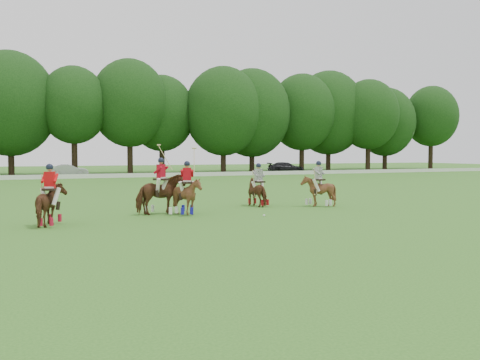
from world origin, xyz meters
name	(u,v)px	position (x,y,z in m)	size (l,w,h in m)	color
ground	(219,225)	(0.00, 0.00, 0.00)	(180.00, 180.00, 0.00)	#2F671D
tree_line	(76,105)	(0.26, 48.05, 8.23)	(117.98, 14.32, 14.75)	black
boundary_rail	(86,176)	(0.00, 38.00, 0.22)	(120.00, 0.10, 0.44)	white
car_mid	(69,170)	(-1.24, 42.50, 0.68)	(1.43, 4.10, 1.35)	#9C9DA1
car_right	(286,168)	(25.51, 42.50, 0.69)	(1.93, 4.75, 1.38)	black
polo_red_a	(50,204)	(-5.71, 2.20, 0.81)	(1.37, 1.99, 2.25)	#472112
polo_red_b	(161,194)	(-1.10, 4.03, 0.89)	(2.28, 2.23, 2.98)	#472112
polo_red_c	(187,195)	(-0.09, 3.57, 0.82)	(1.67, 1.77, 2.84)	#472112
polo_stripe_a	(259,191)	(4.27, 5.66, 0.75)	(1.09, 1.77, 2.13)	#472112
polo_stripe_b	(318,190)	(6.88, 4.29, 0.80)	(1.75, 1.81, 2.24)	#472112
polo_ball	(264,215)	(2.64, 1.66, 0.04)	(0.09, 0.09, 0.09)	white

